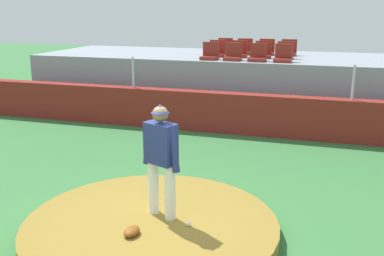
{
  "coord_description": "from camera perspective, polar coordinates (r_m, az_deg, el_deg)",
  "views": [
    {
      "loc": [
        2.4,
        -5.63,
        3.28
      ],
      "look_at": [
        0.0,
        2.04,
        1.11
      ],
      "focal_mm": 42.09,
      "sensor_mm": 36.0,
      "label": 1
    }
  ],
  "objects": [
    {
      "name": "stadium_chair_0",
      "position": [
        13.29,
        2.3,
        9.33
      ],
      "size": [
        0.48,
        0.44,
        0.5
      ],
      "rotation": [
        0.0,
        0.0,
        3.14
      ],
      "color": "maroon",
      "rests_on": "bleacher_platform"
    },
    {
      "name": "baseball",
      "position": [
        6.64,
        -0.42,
        -12.06
      ],
      "size": [
        0.07,
        0.07,
        0.07
      ],
      "primitive_type": "sphere",
      "color": "white",
      "rests_on": "pitchers_mound"
    },
    {
      "name": "stadium_chair_9",
      "position": [
        14.87,
        6.67,
        9.86
      ],
      "size": [
        0.48,
        0.44,
        0.5
      ],
      "rotation": [
        0.0,
        0.0,
        3.14
      ],
      "color": "maroon",
      "rests_on": "bleacher_platform"
    },
    {
      "name": "ground_plane",
      "position": [
        6.94,
        -5.17,
        -13.15
      ],
      "size": [
        60.0,
        60.0,
        0.0
      ],
      "primitive_type": "plane",
      "color": "#367139"
    },
    {
      "name": "pitchers_mound",
      "position": [
        6.89,
        -5.2,
        -12.38
      ],
      "size": [
        3.78,
        3.78,
        0.21
      ],
      "primitive_type": "cylinder",
      "color": "olive",
      "rests_on": "ground_plane"
    },
    {
      "name": "stadium_chair_4",
      "position": [
        14.15,
        3.14,
        9.67
      ],
      "size": [
        0.48,
        0.44,
        0.5
      ],
      "rotation": [
        0.0,
        0.0,
        3.14
      ],
      "color": "maroon",
      "rests_on": "bleacher_platform"
    },
    {
      "name": "stadium_chair_11",
      "position": [
        14.72,
        12.14,
        9.58
      ],
      "size": [
        0.48,
        0.44,
        0.5
      ],
      "rotation": [
        0.0,
        0.0,
        3.14
      ],
      "color": "maroon",
      "rests_on": "bleacher_platform"
    },
    {
      "name": "brick_barrier",
      "position": [
        12.02,
        5.4,
        1.88
      ],
      "size": [
        15.92,
        0.4,
        1.08
      ],
      "primitive_type": "cube",
      "color": "maroon",
      "rests_on": "ground_plane"
    },
    {
      "name": "stadium_chair_3",
      "position": [
        12.93,
        11.47,
        8.89
      ],
      "size": [
        0.48,
        0.44,
        0.5
      ],
      "rotation": [
        0.0,
        0.0,
        3.14
      ],
      "color": "maroon",
      "rests_on": "bleacher_platform"
    },
    {
      "name": "stadium_chair_2",
      "position": [
        13.0,
        8.32,
        9.06
      ],
      "size": [
        0.48,
        0.44,
        0.5
      ],
      "rotation": [
        0.0,
        0.0,
        3.14
      ],
      "color": "maroon",
      "rests_on": "bleacher_platform"
    },
    {
      "name": "stadium_chair_7",
      "position": [
        13.78,
        11.71,
        9.24
      ],
      "size": [
        0.48,
        0.44,
        0.5
      ],
      "rotation": [
        0.0,
        0.0,
        3.14
      ],
      "color": "maroon",
      "rests_on": "bleacher_platform"
    },
    {
      "name": "fielding_glove",
      "position": [
        6.46,
        -7.64,
        -12.85
      ],
      "size": [
        0.22,
        0.31,
        0.11
      ],
      "primitive_type": "ellipsoid",
      "rotation": [
        0.0,
        0.0,
        1.52
      ],
      "color": "brown",
      "rests_on": "pitchers_mound"
    },
    {
      "name": "fence_post_left",
      "position": [
        12.75,
        -7.47,
        7.01
      ],
      "size": [
        0.06,
        0.06,
        0.86
      ],
      "primitive_type": "cylinder",
      "color": "silver",
      "rests_on": "brick_barrier"
    },
    {
      "name": "fence_post_right",
      "position": [
        11.61,
        19.76,
        5.46
      ],
      "size": [
        0.06,
        0.06,
        0.86
      ],
      "primitive_type": "cylinder",
      "color": "silver",
      "rests_on": "brick_barrier"
    },
    {
      "name": "stadium_chair_5",
      "position": [
        14.02,
        5.96,
        9.56
      ],
      "size": [
        0.48,
        0.44,
        0.5
      ],
      "rotation": [
        0.0,
        0.0,
        3.14
      ],
      "color": "maroon",
      "rests_on": "bleacher_platform"
    },
    {
      "name": "bleacher_platform",
      "position": [
        14.62,
        7.72,
        5.58
      ],
      "size": [
        13.74,
        3.94,
        1.79
      ],
      "primitive_type": "cube",
      "color": "gray",
      "rests_on": "ground_plane"
    },
    {
      "name": "stadium_chair_1",
      "position": [
        13.14,
        5.25,
        9.22
      ],
      "size": [
        0.48,
        0.44,
        0.5
      ],
      "rotation": [
        0.0,
        0.0,
        3.14
      ],
      "color": "maroon",
      "rests_on": "bleacher_platform"
    },
    {
      "name": "pitcher",
      "position": [
        6.61,
        -3.96,
        -3.13
      ],
      "size": [
        0.7,
        0.41,
        1.73
      ],
      "rotation": [
        0.0,
        0.0,
        -0.39
      ],
      "color": "white",
      "rests_on": "pitchers_mound"
    },
    {
      "name": "stadium_chair_6",
      "position": [
        13.87,
        8.96,
        9.4
      ],
      "size": [
        0.48,
        0.44,
        0.5
      ],
      "rotation": [
        0.0,
        0.0,
        3.14
      ],
      "color": "maroon",
      "rests_on": "bleacher_platform"
    },
    {
      "name": "stadium_chair_10",
      "position": [
        14.79,
        9.41,
        9.73
      ],
      "size": [
        0.48,
        0.44,
        0.5
      ],
      "rotation": [
        0.0,
        0.0,
        3.14
      ],
      "color": "maroon",
      "rests_on": "bleacher_platform"
    },
    {
      "name": "stadium_chair_8",
      "position": [
        15.05,
        4.17,
        9.98
      ],
      "size": [
        0.48,
        0.44,
        0.5
      ],
      "rotation": [
        0.0,
        0.0,
        3.14
      ],
      "color": "maroon",
      "rests_on": "bleacher_platform"
    }
  ]
}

